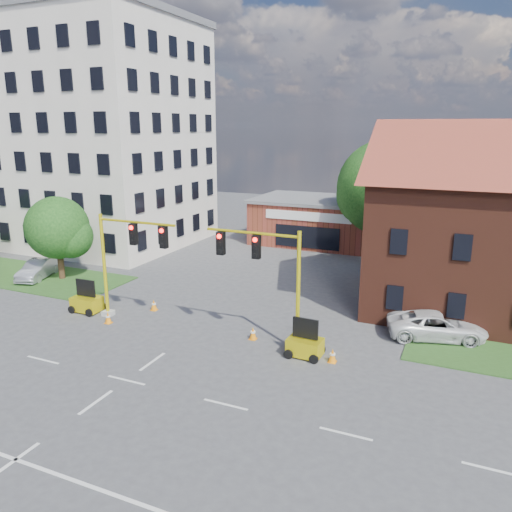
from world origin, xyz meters
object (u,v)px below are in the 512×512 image
object	(u,v)px
signal_mast_west	(126,255)
trailer_west	(87,302)
signal_mast_east	(267,273)
pickup_white	(437,326)
trailer_east	(305,345)

from	to	relation	value
signal_mast_west	trailer_west	size ratio (longest dim) A/B	3.16
signal_mast_west	signal_mast_east	xyz separation A→B (m)	(8.71, 0.00, 0.00)
trailer_west	pickup_white	distance (m)	20.41
signal_mast_east	pickup_white	size ratio (longest dim) A/B	1.20
trailer_west	signal_mast_west	bearing A→B (deg)	-1.58
signal_mast_west	pickup_white	world-z (taller)	signal_mast_west
trailer_west	trailer_east	xyz separation A→B (m)	(14.15, -0.46, -0.02)
trailer_east	signal_mast_east	bearing A→B (deg)	170.47
signal_mast_east	trailer_west	world-z (taller)	signal_mast_east
signal_mast_east	trailer_west	bearing A→B (deg)	-179.99
trailer_east	pickup_white	distance (m)	7.57
trailer_east	trailer_west	bearing A→B (deg)	-179.60
signal_mast_east	pickup_white	world-z (taller)	signal_mast_east
trailer_east	signal_mast_west	bearing A→B (deg)	179.84
signal_mast_west	pickup_white	distance (m)	17.58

